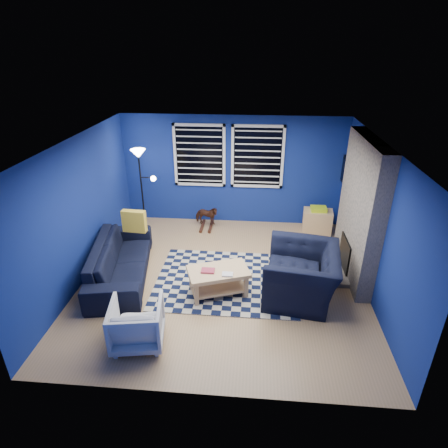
% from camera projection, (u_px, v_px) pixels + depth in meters
% --- Properties ---
extents(floor, '(5.00, 5.00, 0.00)m').
position_uv_depth(floor, '(223.00, 279.00, 6.82)').
color(floor, tan).
rests_on(floor, ground).
extents(ceiling, '(5.00, 5.00, 0.00)m').
position_uv_depth(ceiling, '(223.00, 143.00, 5.73)').
color(ceiling, white).
rests_on(ceiling, wall_back).
extents(wall_back, '(5.00, 0.00, 5.00)m').
position_uv_depth(wall_back, '(233.00, 171.00, 8.52)').
color(wall_back, navy).
rests_on(wall_back, floor).
extents(wall_left, '(0.00, 5.00, 5.00)m').
position_uv_depth(wall_left, '(79.00, 212.00, 6.47)').
color(wall_left, navy).
rests_on(wall_left, floor).
extents(wall_right, '(0.00, 5.00, 5.00)m').
position_uv_depth(wall_right, '(376.00, 222.00, 6.08)').
color(wall_right, navy).
rests_on(wall_right, floor).
extents(fireplace, '(0.65, 2.00, 2.50)m').
position_uv_depth(fireplace, '(359.00, 213.00, 6.56)').
color(fireplace, gray).
rests_on(fireplace, floor).
extents(window_left, '(1.17, 0.06, 1.42)m').
position_uv_depth(window_left, '(199.00, 156.00, 8.39)').
color(window_left, black).
rests_on(window_left, wall_back).
extents(window_right, '(1.17, 0.06, 1.42)m').
position_uv_depth(window_right, '(257.00, 157.00, 8.29)').
color(window_right, black).
rests_on(window_right, wall_back).
extents(tv, '(0.07, 1.00, 0.58)m').
position_uv_depth(tv, '(348.00, 175.00, 7.81)').
color(tv, black).
rests_on(tv, wall_right).
extents(rug, '(2.51, 2.02, 0.02)m').
position_uv_depth(rug, '(226.00, 280.00, 6.78)').
color(rug, black).
rests_on(rug, floor).
extents(sofa, '(2.45, 1.31, 0.68)m').
position_uv_depth(sofa, '(121.00, 260.00, 6.76)').
color(sofa, black).
rests_on(sofa, floor).
extents(armchair_big, '(1.48, 1.33, 0.86)m').
position_uv_depth(armchair_big, '(301.00, 274.00, 6.19)').
color(armchair_big, black).
rests_on(armchair_big, floor).
extents(armchair_bent, '(0.82, 0.84, 0.67)m').
position_uv_depth(armchair_bent, '(137.00, 323.00, 5.25)').
color(armchair_bent, gray).
rests_on(armchair_bent, floor).
extents(rocking_horse, '(0.33, 0.58, 0.46)m').
position_uv_depth(rocking_horse, '(206.00, 216.00, 8.60)').
color(rocking_horse, '#492517').
rests_on(rocking_horse, floor).
extents(coffee_table, '(1.13, 0.88, 0.49)m').
position_uv_depth(coffee_table, '(218.00, 277.00, 6.28)').
color(coffee_table, tan).
rests_on(coffee_table, rug).
extents(cabinet, '(0.67, 0.48, 0.62)m').
position_uv_depth(cabinet, '(317.00, 221.00, 8.40)').
color(cabinet, tan).
rests_on(cabinet, floor).
extents(floor_lamp, '(0.51, 0.31, 1.87)m').
position_uv_depth(floor_lamp, '(140.00, 165.00, 7.98)').
color(floor_lamp, black).
rests_on(floor_lamp, floor).
extents(throw_pillow, '(0.45, 0.17, 0.42)m').
position_uv_depth(throw_pillow, '(134.00, 221.00, 6.97)').
color(throw_pillow, gold).
rests_on(throw_pillow, sofa).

